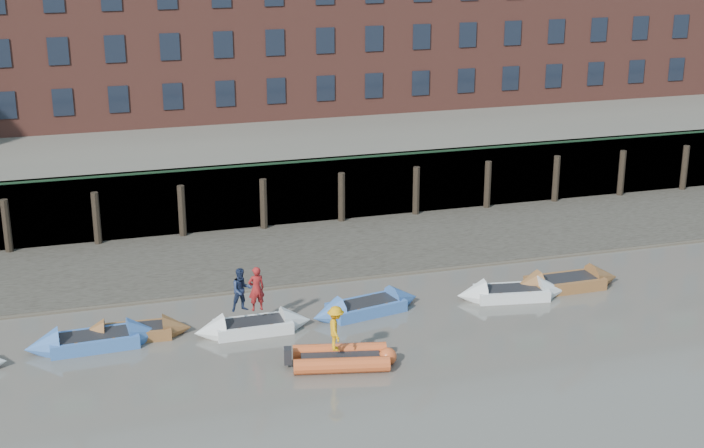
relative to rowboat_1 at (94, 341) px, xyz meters
name	(u,v)px	position (x,y,z in m)	size (l,w,h in m)	color
ground	(480,443)	(10.74, -10.26, -0.25)	(220.00, 220.00, 0.00)	#5D584F
foreshore	(323,250)	(10.74, 7.74, -0.25)	(110.00, 8.00, 0.50)	#3D382F
mud_band	(343,275)	(10.74, 4.34, -0.25)	(110.00, 1.60, 0.10)	#4C4336
river_wall	(300,192)	(10.74, 12.11, 1.34)	(110.00, 1.23, 3.30)	#2D2A26
bank_terrace	(248,134)	(10.74, 25.74, 1.35)	(110.00, 28.00, 3.20)	#5E594D
rowboat_1	(94,341)	(0.00, 0.00, 0.00)	(4.93, 1.60, 1.42)	#3863A8
rowboat_2	(134,332)	(1.47, 0.42, -0.03)	(4.30, 1.53, 1.22)	brown
rowboat_3	(253,326)	(5.82, -0.39, -0.02)	(4.46, 1.31, 1.29)	silver
rowboat_4	(366,307)	(10.44, 0.12, -0.01)	(4.86, 2.30, 1.36)	#3863A8
rowboat_5	(511,293)	(16.60, -0.16, -0.02)	(4.70, 2.01, 1.32)	silver
rowboat_6	(565,283)	(19.22, 0.15, 0.00)	(4.96, 1.49, 1.43)	brown
rib_tender	(345,358)	(8.34, -4.06, 0.02)	(3.74, 2.38, 0.63)	#CA5022
person_rower_a	(256,289)	(5.98, -0.36, 1.48)	(0.63, 0.41, 1.72)	maroon
person_rower_b	(242,290)	(5.44, -0.27, 1.46)	(0.82, 0.64, 1.68)	#19233F
person_rib_crew	(336,328)	(8.04, -3.95, 1.14)	(1.04, 0.60, 1.61)	orange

